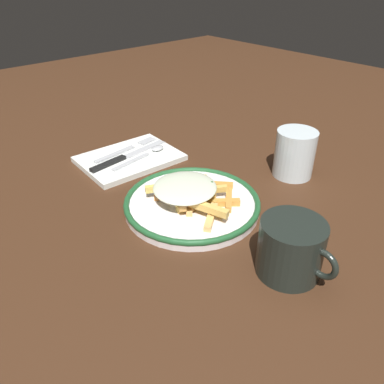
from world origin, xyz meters
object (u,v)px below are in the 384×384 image
object	(u,v)px
knife	(123,158)
spoon	(148,153)
napkin	(130,158)
coffee_mug	(291,249)
fork	(127,150)
fries_heap	(191,193)
plate	(192,203)
water_glass	(295,154)

from	to	relation	value
knife	spoon	bearing A→B (deg)	68.47
napkin	spoon	bearing A→B (deg)	56.23
knife	coffee_mug	xyz separation A→B (m)	(0.46, -0.01, 0.03)
fork	spoon	xyz separation A→B (m)	(0.05, 0.02, 0.00)
knife	fries_heap	bearing A→B (deg)	-1.66
plate	napkin	bearing A→B (deg)	174.57
plate	water_glass	distance (m)	0.25
knife	plate	bearing A→B (deg)	-0.98
fries_heap	fork	distance (m)	0.27
knife	fork	bearing A→B (deg)	135.46
knife	spoon	world-z (taller)	spoon
water_glass	fries_heap	bearing A→B (deg)	-100.76
fries_heap	coffee_mug	bearing A→B (deg)	-0.57
knife	spoon	size ratio (longest dim) A/B	1.38
water_glass	napkin	bearing A→B (deg)	-142.07
napkin	fork	world-z (taller)	fork
fries_heap	spoon	size ratio (longest dim) A/B	1.23
fork	water_glass	xyz separation A→B (m)	(0.32, 0.21, 0.04)
fork	knife	distance (m)	0.04
napkin	spoon	distance (m)	0.04
fries_heap	napkin	world-z (taller)	fries_heap
fries_heap	coffee_mug	world-z (taller)	coffee_mug
water_glass	spoon	bearing A→B (deg)	-144.36
spoon	water_glass	world-z (taller)	water_glass
napkin	water_glass	world-z (taller)	water_glass
spoon	water_glass	size ratio (longest dim) A/B	1.53
fries_heap	water_glass	world-z (taller)	water_glass
napkin	fries_heap	bearing A→B (deg)	-6.10
plate	fork	distance (m)	0.27
napkin	spoon	size ratio (longest dim) A/B	1.41
water_glass	coffee_mug	size ratio (longest dim) A/B	0.82
fries_heap	napkin	size ratio (longest dim) A/B	0.87
plate	fries_heap	bearing A→B (deg)	-89.35
napkin	water_glass	bearing A→B (deg)	37.93
fork	water_glass	bearing A→B (deg)	33.78
fries_heap	water_glass	xyz separation A→B (m)	(0.05, 0.25, 0.01)
coffee_mug	spoon	bearing A→B (deg)	171.86
fries_heap	knife	distance (m)	0.24
knife	water_glass	bearing A→B (deg)	40.39
fries_heap	spoon	xyz separation A→B (m)	(-0.22, 0.06, -0.02)
spoon	napkin	bearing A→B (deg)	-123.77
spoon	coffee_mug	size ratio (longest dim) A/B	1.25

